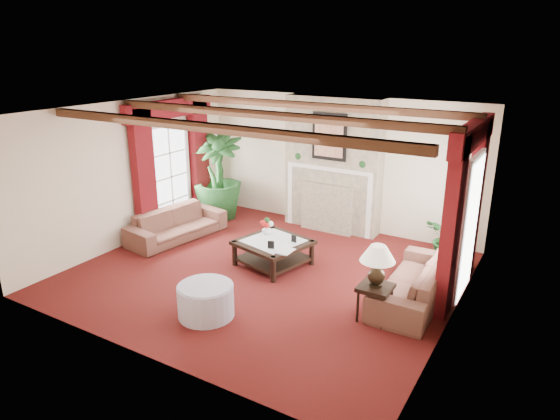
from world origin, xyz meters
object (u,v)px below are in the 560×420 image
Objects in this scene: side_table at (375,303)px; ottoman at (206,301)px; sofa_right at (415,275)px; potted_palm at (219,194)px; sofa_left at (176,219)px; coffee_table at (273,253)px.

ottoman is (-2.08, -1.11, -0.03)m from side_table.
sofa_right is 5.06m from potted_palm.
potted_palm is (-0.07, 1.45, 0.14)m from sofa_left.
sofa_left is 3.97× the size of side_table.
potted_palm is 2.66× the size of ottoman.
sofa_left is at bearing 168.15° from side_table.
coffee_table is 1.36× the size of ottoman.
side_table is at bearing -20.19° from sofa_right.
sofa_left is 3.13m from ottoman.
ottoman is at bearing -151.82° from side_table.
ottoman is at bearing -55.08° from potted_palm.
coffee_table is at bearing -33.31° from potted_palm.
potted_palm is 4.05× the size of side_table.
sofa_left is at bearing -91.75° from sofa_right.
ottoman is (0.08, -1.95, 0.01)m from coffee_table.
side_table reaches higher than coffee_table.
ottoman is (-2.37, -1.96, -0.18)m from sofa_right.
potted_palm reaches higher than sofa_right.
potted_palm is 4.27m from ottoman.
coffee_table is at bearing -90.42° from sofa_right.
coffee_table is (-2.46, -0.01, -0.19)m from sofa_right.
sofa_right is 4.05× the size of side_table.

